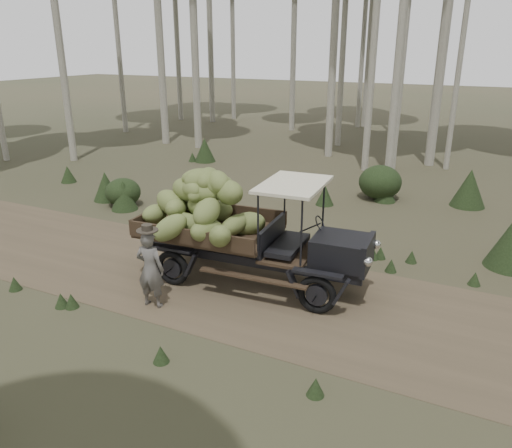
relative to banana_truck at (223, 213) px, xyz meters
The scene contains 5 objects.
ground 1.72m from the banana_truck, 18.88° to the right, with size 120.00×120.00×0.00m, color #473D2B.
dirt_track 1.71m from the banana_truck, 18.88° to the right, with size 70.00×4.00×0.01m, color brown.
banana_truck is the anchor object (origin of this frame).
farmer 1.96m from the banana_truck, 109.72° to the right, with size 0.61×0.46×1.69m.
undergrowth 2.31m from the banana_truck, ahead, with size 23.08×22.62×1.39m.
Camera 1 is at (4.21, -8.33, 4.84)m, focal length 35.00 mm.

